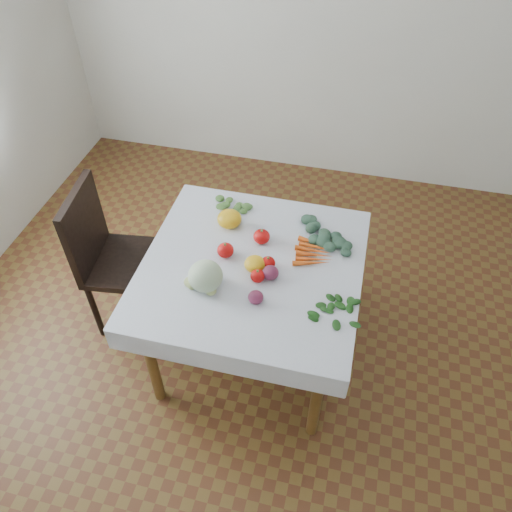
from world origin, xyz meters
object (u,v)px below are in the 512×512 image
at_px(chair, 109,252).
at_px(heirloom_back, 229,219).
at_px(carrot_bunch, 315,253).
at_px(table, 252,278).
at_px(cabbage, 205,276).

bearing_deg(chair, heirloom_back, 14.53).
bearing_deg(chair, carrot_bunch, 2.92).
distance_m(chair, carrot_bunch, 1.21).
relative_size(heirloom_back, carrot_bunch, 0.61).
height_order(heirloom_back, carrot_bunch, heirloom_back).
height_order(chair, carrot_bunch, chair).
bearing_deg(carrot_bunch, heirloom_back, 166.61).
distance_m(table, carrot_bunch, 0.36).
relative_size(cabbage, carrot_bunch, 0.76).
height_order(chair, cabbage, chair).
distance_m(heirloom_back, carrot_bunch, 0.51).
relative_size(table, heirloom_back, 7.38).
relative_size(chair, heirloom_back, 7.22).
bearing_deg(carrot_bunch, chair, -177.08).
distance_m(chair, heirloom_back, 0.75).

